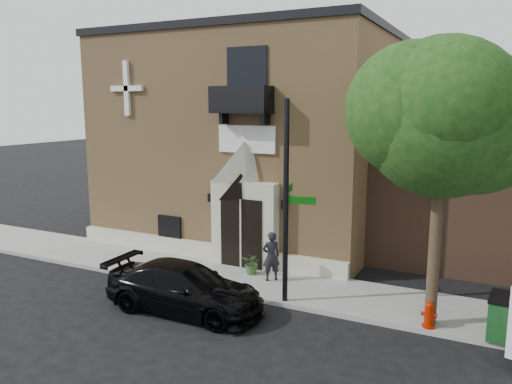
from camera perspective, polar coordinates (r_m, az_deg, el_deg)
ground at (r=16.48m, az=-2.65°, el=-11.98°), size 120.00×120.00×0.00m
sidewalk at (r=17.29m, az=2.75°, el=-10.63°), size 42.00×3.00×0.15m
church at (r=23.76m, az=0.24°, el=6.31°), size 12.20×11.01×9.30m
street_tree_left at (r=13.78m, az=20.65°, el=8.12°), size 4.97×4.38×7.77m
black_sedan at (r=15.40m, az=-8.17°, el=-10.80°), size 5.04×2.15×1.45m
street_sign at (r=15.00m, az=3.52°, el=-1.17°), size 1.08×0.97×6.19m
fire_hydrant at (r=14.76m, az=19.17°, el=-13.11°), size 0.42×0.34×0.74m
planter at (r=18.04m, az=-0.42°, el=-8.14°), size 0.72×0.63×0.80m
pedestrian_near at (r=17.28m, az=1.74°, el=-7.35°), size 0.75×0.73×1.73m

